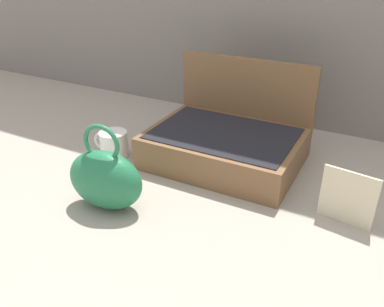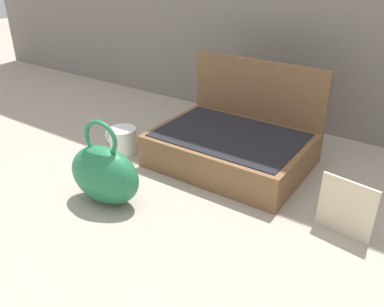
% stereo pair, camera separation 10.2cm
% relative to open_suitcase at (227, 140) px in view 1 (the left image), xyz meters
% --- Properties ---
extents(ground_plane, '(6.00, 6.00, 0.00)m').
position_rel_open_suitcase_xyz_m(ground_plane, '(-0.02, -0.19, -0.07)').
color(ground_plane, '#9E9384').
extents(open_suitcase, '(0.44, 0.33, 0.28)m').
position_rel_open_suitcase_xyz_m(open_suitcase, '(0.00, 0.00, 0.00)').
color(open_suitcase, brown).
rests_on(open_suitcase, ground_plane).
extents(teal_pouch_handbag, '(0.21, 0.12, 0.23)m').
position_rel_open_suitcase_xyz_m(teal_pouch_handbag, '(-0.16, -0.37, 0.01)').
color(teal_pouch_handbag, '#237247').
rests_on(teal_pouch_handbag, ground_plane).
extents(coffee_mug, '(0.12, 0.09, 0.08)m').
position_rel_open_suitcase_xyz_m(coffee_mug, '(-0.32, -0.14, -0.03)').
color(coffee_mug, white).
rests_on(coffee_mug, ground_plane).
extents(info_card_left, '(0.13, 0.02, 0.14)m').
position_rel_open_suitcase_xyz_m(info_card_left, '(0.37, -0.16, 0.00)').
color(info_card_left, beige).
rests_on(info_card_left, ground_plane).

